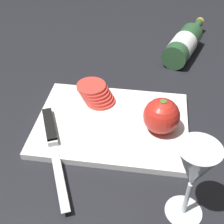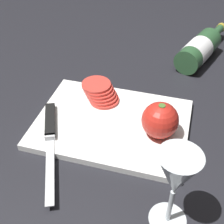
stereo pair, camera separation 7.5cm
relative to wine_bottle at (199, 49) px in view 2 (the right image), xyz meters
The scene contains 7 objects.
ground_plane 0.38m from the wine_bottle, 67.17° to the left, with size 3.00×3.00×0.00m, color black.
cutting_board 0.43m from the wine_bottle, 64.40° to the left, with size 0.37×0.27×0.02m.
wine_bottle is the anchor object (origin of this frame).
wine_glass 0.61m from the wine_bottle, 88.69° to the left, with size 0.07×0.07×0.18m.
whole_tomato 0.40m from the wine_bottle, 80.52° to the left, with size 0.09×0.09×0.09m.
knife 0.55m from the wine_bottle, 54.76° to the left, with size 0.14×0.28×0.01m.
tomato_slice_stack_near 0.39m from the wine_bottle, 51.86° to the left, with size 0.10×0.09×0.04m.
Camera 2 is at (-0.12, 0.59, 0.53)m, focal length 50.00 mm.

